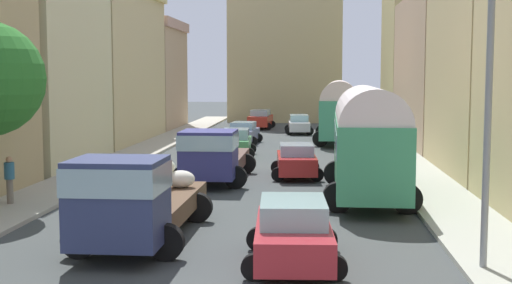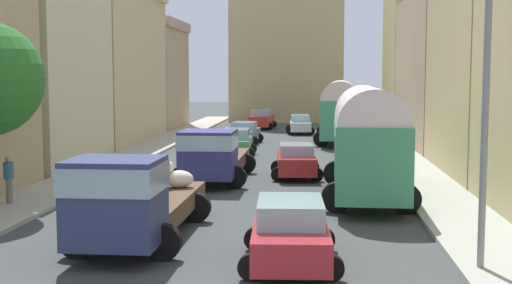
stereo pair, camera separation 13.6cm
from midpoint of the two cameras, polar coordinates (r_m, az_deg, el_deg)
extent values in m
plane|color=#3F4443|center=(36.70, 0.47, -1.45)|extent=(154.00, 154.00, 0.00)
cube|color=#B0AB9B|center=(37.90, -10.53, -1.21)|extent=(2.50, 70.00, 0.14)
cube|color=#A8AB9D|center=(36.88, 11.78, -1.42)|extent=(2.50, 70.00, 0.14)
cube|color=beige|center=(35.60, -17.70, 7.85)|extent=(4.57, 9.32, 12.12)
cube|color=#CFBB86|center=(46.70, -12.41, 5.93)|extent=(4.98, 13.59, 9.75)
cube|color=tan|center=(57.82, -8.58, 5.13)|extent=(4.08, 9.25, 8.17)
cube|color=tan|center=(57.96, -8.64, 9.55)|extent=(4.48, 9.25, 0.76)
cube|color=tan|center=(32.90, 20.24, 8.72)|extent=(5.72, 10.33, 12.98)
cube|color=tan|center=(44.81, 15.35, 5.65)|extent=(4.83, 13.77, 9.39)
cube|color=tan|center=(56.46, 13.32, 7.07)|extent=(5.13, 9.33, 12.19)
cube|color=tan|center=(67.42, 2.41, 7.21)|extent=(10.69, 6.68, 12.81)
cube|color=tan|center=(66.18, -0.93, 9.99)|extent=(2.35, 2.35, 19.15)
cube|color=tan|center=(65.88, 5.66, 9.99)|extent=(2.35, 2.35, 19.15)
cube|color=#3B9868|center=(25.36, 9.10, -0.79)|extent=(2.57, 8.99, 2.42)
cylinder|color=silver|center=(25.26, 9.14, 1.93)|extent=(2.51, 8.81, 2.30)
cube|color=#99B7C6|center=(25.31, 9.12, 0.40)|extent=(2.60, 8.28, 0.77)
cylinder|color=black|center=(28.23, 6.50, -2.59)|extent=(1.00, 0.35, 1.00)
cylinder|color=black|center=(28.34, 11.02, -2.62)|extent=(1.00, 0.35, 1.00)
cylinder|color=black|center=(22.76, 6.61, -4.57)|extent=(1.00, 0.35, 1.00)
cylinder|color=black|center=(22.89, 12.22, -4.60)|extent=(1.00, 0.35, 1.00)
cube|color=#3C9872|center=(45.93, 6.81, 2.07)|extent=(2.78, 9.01, 2.42)
cylinder|color=silver|center=(45.87, 6.83, 3.58)|extent=(2.72, 8.83, 2.38)
cube|color=#99B7C6|center=(45.90, 6.82, 2.74)|extent=(2.80, 8.30, 0.77)
cylinder|color=black|center=(48.79, 5.45, 0.87)|extent=(1.00, 0.35, 1.00)
cylinder|color=black|center=(48.79, 8.16, 0.84)|extent=(1.00, 0.35, 1.00)
cylinder|color=black|center=(43.28, 5.26, 0.27)|extent=(1.00, 0.35, 1.00)
cylinder|color=black|center=(43.28, 8.31, 0.23)|extent=(1.00, 0.35, 1.00)
cube|color=navy|center=(16.79, -11.58, -4.87)|extent=(2.17, 1.98, 2.07)
cube|color=#99B7C6|center=(16.69, -11.62, -2.91)|extent=(2.22, 2.06, 0.66)
cube|color=brown|center=(20.39, -8.55, -5.14)|extent=(2.21, 5.39, 0.55)
ellipsoid|color=beige|center=(19.55, -10.53, -4.08)|extent=(0.77, 0.59, 0.49)
ellipsoid|color=silver|center=(21.52, -6.44, -3.07)|extent=(1.00, 0.84, 0.54)
ellipsoid|color=beige|center=(21.66, -8.43, -3.14)|extent=(1.11, 1.13, 0.46)
ellipsoid|color=beige|center=(21.45, -8.06, -2.08)|extent=(1.16, 1.15, 0.55)
ellipsoid|color=beige|center=(19.95, -9.65, -2.61)|extent=(0.95, 0.74, 0.57)
ellipsoid|color=beige|center=(19.33, -10.24, -3.06)|extent=(1.02, 1.10, 0.52)
cylinder|color=black|center=(17.01, -7.71, -8.23)|extent=(0.90, 0.31, 0.90)
cylinder|color=black|center=(17.61, -14.61, -7.88)|extent=(0.90, 0.31, 0.90)
cylinder|color=black|center=(21.21, -5.03, -5.43)|extent=(0.90, 0.32, 0.90)
cylinder|color=black|center=(21.70, -10.65, -5.26)|extent=(0.90, 0.32, 0.90)
cube|color=navy|center=(27.15, -4.08, -1.01)|extent=(2.11, 2.19, 1.87)
cube|color=#99B7C6|center=(27.09, -4.08, 0.09)|extent=(2.15, 2.28, 0.60)
cube|color=brown|center=(30.68, -3.07, -1.48)|extent=(2.11, 4.85, 0.55)
ellipsoid|color=beige|center=(29.68, -3.62, -0.72)|extent=(0.79, 0.92, 0.48)
ellipsoid|color=beige|center=(30.61, -2.25, -0.53)|extent=(0.96, 0.95, 0.47)
ellipsoid|color=beige|center=(29.96, -3.94, -0.67)|extent=(1.10, 1.06, 0.47)
ellipsoid|color=beige|center=(30.75, -2.31, 0.13)|extent=(0.77, 0.93, 0.48)
ellipsoid|color=beige|center=(31.86, -2.43, 0.42)|extent=(1.12, 1.10, 0.52)
cylinder|color=black|center=(27.26, -1.83, -2.95)|extent=(0.90, 0.31, 0.90)
cylinder|color=black|center=(27.58, -6.19, -2.88)|extent=(0.90, 0.31, 0.90)
cylinder|color=black|center=(31.42, -0.95, -1.81)|extent=(0.90, 0.31, 0.90)
cylinder|color=black|center=(31.69, -4.75, -1.76)|extent=(0.90, 0.31, 0.90)
cube|color=#489456|center=(37.87, -1.78, -0.26)|extent=(1.75, 3.92, 0.73)
cube|color=#8EB1C6|center=(37.81, -1.78, 0.69)|extent=(1.48, 2.06, 0.53)
cylinder|color=black|center=(36.68, -0.67, -0.98)|extent=(0.60, 0.21, 0.60)
cylinder|color=black|center=(36.79, -3.12, -0.97)|extent=(0.60, 0.21, 0.60)
cylinder|color=black|center=(39.05, -0.51, -0.58)|extent=(0.60, 0.21, 0.60)
cylinder|color=black|center=(39.15, -2.81, -0.57)|extent=(0.60, 0.21, 0.60)
cube|color=slate|center=(44.82, -1.14, 0.62)|extent=(1.88, 3.86, 0.69)
cube|color=#8EB6CD|center=(44.77, -1.14, 1.36)|extent=(1.56, 2.05, 0.48)
cylinder|color=black|center=(43.57, -0.35, 0.07)|extent=(0.60, 0.21, 0.60)
cylinder|color=black|center=(43.85, -2.44, 0.10)|extent=(0.60, 0.21, 0.60)
cylinder|color=black|center=(45.86, 0.11, 0.34)|extent=(0.60, 0.21, 0.60)
cylinder|color=black|center=(46.13, -1.89, 0.37)|extent=(0.60, 0.21, 0.60)
cube|color=#B72D20|center=(57.35, 0.30, 1.79)|extent=(1.89, 4.14, 0.84)
cube|color=#94B7C9|center=(57.31, 0.31, 2.45)|extent=(1.57, 2.19, 0.48)
cylinder|color=black|center=(56.03, 0.95, 1.30)|extent=(0.60, 0.21, 0.60)
cylinder|color=black|center=(56.26, -0.70, 1.32)|extent=(0.60, 0.21, 0.60)
cylinder|color=black|center=(58.51, 1.27, 1.48)|extent=(0.60, 0.21, 0.60)
cylinder|color=black|center=(58.73, -0.31, 1.50)|extent=(0.60, 0.21, 0.60)
cube|color=#B02831|center=(16.48, 2.85, -7.96)|extent=(1.94, 4.29, 0.74)
cube|color=#8CB6BB|center=(16.34, 2.86, -5.76)|extent=(1.63, 2.26, 0.55)
cylinder|color=black|center=(17.84, -0.05, -8.03)|extent=(0.60, 0.21, 0.60)
cylinder|color=black|center=(17.86, 5.59, -8.03)|extent=(0.60, 0.21, 0.60)
cylinder|color=black|center=(15.31, -0.38, -10.33)|extent=(0.60, 0.21, 0.60)
cylinder|color=black|center=(15.34, 6.23, -10.33)|extent=(0.60, 0.21, 0.60)
cube|color=red|center=(30.24, 3.23, -1.75)|extent=(1.88, 3.91, 0.73)
cube|color=#9EB2CB|center=(30.17, 3.24, -0.62)|extent=(1.56, 2.07, 0.47)
cylinder|color=black|center=(31.43, 1.65, -2.09)|extent=(0.60, 0.21, 0.60)
cylinder|color=black|center=(31.50, 4.61, -2.08)|extent=(0.60, 0.21, 0.60)
cylinder|color=black|center=(29.09, 1.73, -2.71)|extent=(0.60, 0.21, 0.60)
cylinder|color=black|center=(29.17, 4.92, -2.70)|extent=(0.60, 0.21, 0.60)
cube|color=white|center=(52.71, 3.50, 1.35)|extent=(1.77, 4.06, 0.66)
cube|color=#99C2CD|center=(52.67, 3.50, 1.99)|extent=(1.47, 2.15, 0.52)
cylinder|color=black|center=(53.94, 2.63, 1.13)|extent=(0.60, 0.21, 0.60)
cylinder|color=black|center=(53.99, 4.27, 1.12)|extent=(0.60, 0.21, 0.60)
cylinder|color=black|center=(51.48, 2.69, 0.91)|extent=(0.60, 0.21, 0.60)
cylinder|color=black|center=(51.54, 4.41, 0.91)|extent=(0.60, 0.21, 0.60)
cylinder|color=gray|center=(24.98, -19.81, -4.96)|extent=(0.19, 0.19, 0.14)
cylinder|color=gray|center=(24.90, -19.85, -3.85)|extent=(0.24, 0.24, 0.83)
cylinder|color=#316784|center=(24.79, -19.90, -2.25)|extent=(0.37, 0.37, 0.57)
sphere|color=tan|center=(24.75, -19.93, -1.36)|extent=(0.21, 0.21, 0.21)
cylinder|color=gray|center=(16.19, 18.41, 1.51)|extent=(0.16, 0.16, 6.85)
camera|label=1|loc=(0.07, -90.12, -0.01)|focal=48.30mm
camera|label=2|loc=(0.07, 89.88, 0.01)|focal=48.30mm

